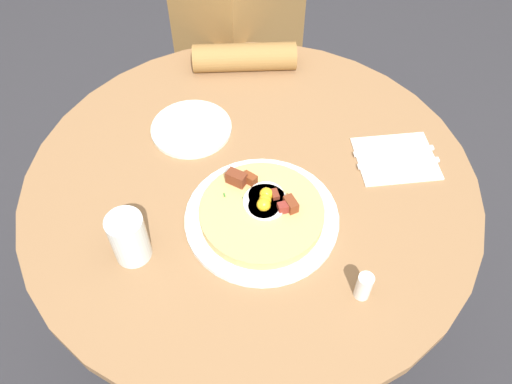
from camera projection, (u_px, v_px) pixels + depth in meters
ground_plane at (252, 320)px, 1.63m from camera, size 6.00×6.00×0.00m
dining_table at (251, 223)px, 1.21m from camera, size 0.96×0.96×0.71m
person_seated at (243, 65)px, 1.64m from camera, size 0.52×0.43×1.14m
pizza_plate at (262, 218)px, 1.00m from camera, size 0.30×0.30×0.01m
breakfast_pizza at (262, 211)px, 0.99m from camera, size 0.24×0.24×0.05m
bread_plate at (191, 128)px, 1.16m from camera, size 0.18×0.18×0.01m
napkin at (396, 158)px, 1.11m from camera, size 0.22×0.22×0.00m
fork at (394, 151)px, 1.12m from camera, size 0.13×0.14×0.00m
knife at (398, 163)px, 1.09m from camera, size 0.13×0.14×0.00m
water_glass at (129, 238)px, 0.92m from camera, size 0.07×0.07×0.11m
salt_shaker at (364, 286)px, 0.88m from camera, size 0.03×0.03×0.06m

